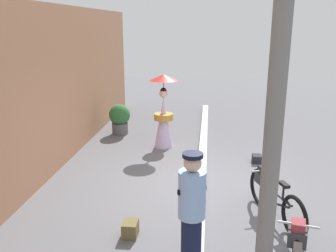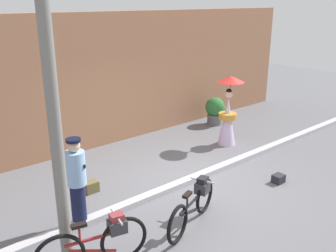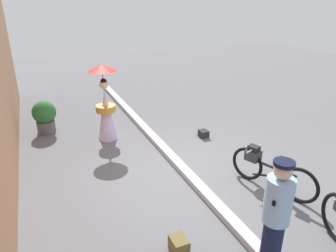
{
  "view_description": "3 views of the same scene",
  "coord_description": "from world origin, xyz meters",
  "px_view_note": "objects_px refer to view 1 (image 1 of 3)",
  "views": [
    {
      "loc": [
        -6.83,
        -0.09,
        3.11
      ],
      "look_at": [
        0.2,
        0.69,
        1.14
      ],
      "focal_mm": 39.25,
      "sensor_mm": 36.0,
      "label": 1
    },
    {
      "loc": [
        -5.3,
        -5.37,
        3.82
      ],
      "look_at": [
        -0.16,
        0.69,
        1.14
      ],
      "focal_mm": 40.31,
      "sensor_mm": 36.0,
      "label": 2
    },
    {
      "loc": [
        -5.1,
        2.54,
        3.38
      ],
      "look_at": [
        -0.02,
        0.34,
        1.09
      ],
      "focal_mm": 33.62,
      "sensor_mm": 36.0,
      "label": 3
    }
  ],
  "objects_px": {
    "backpack_on_pavement": "(131,228)",
    "potted_plant_by_door": "(120,118)",
    "person_with_parasol": "(164,113)",
    "person_officer": "(192,212)",
    "backpack_spare": "(257,159)",
    "bicycle_near_officer": "(273,195)",
    "utility_pole": "(276,102)"
  },
  "relations": [
    {
      "from": "backpack_on_pavement",
      "to": "potted_plant_by_door",
      "type": "bearing_deg",
      "value": 15.08
    },
    {
      "from": "person_with_parasol",
      "to": "potted_plant_by_door",
      "type": "xyz_separation_m",
      "value": [
        1.04,
        1.4,
        -0.44
      ]
    },
    {
      "from": "person_officer",
      "to": "backpack_on_pavement",
      "type": "relative_size",
      "value": 5.75
    },
    {
      "from": "person_officer",
      "to": "potted_plant_by_door",
      "type": "distance_m",
      "value": 6.51
    },
    {
      "from": "person_officer",
      "to": "backpack_spare",
      "type": "distance_m",
      "value": 4.38
    },
    {
      "from": "bicycle_near_officer",
      "to": "person_officer",
      "type": "height_order",
      "value": "person_officer"
    },
    {
      "from": "utility_pole",
      "to": "backpack_on_pavement",
      "type": "bearing_deg",
      "value": 51.66
    },
    {
      "from": "potted_plant_by_door",
      "to": "backpack_on_pavement",
      "type": "height_order",
      "value": "potted_plant_by_door"
    },
    {
      "from": "potted_plant_by_door",
      "to": "backpack_on_pavement",
      "type": "bearing_deg",
      "value": -164.92
    },
    {
      "from": "backpack_spare",
      "to": "person_officer",
      "type": "bearing_deg",
      "value": 161.99
    },
    {
      "from": "person_with_parasol",
      "to": "backpack_on_pavement",
      "type": "height_order",
      "value": "person_with_parasol"
    },
    {
      "from": "utility_pole",
      "to": "person_officer",
      "type": "bearing_deg",
      "value": 52.04
    },
    {
      "from": "person_officer",
      "to": "utility_pole",
      "type": "bearing_deg",
      "value": -127.96
    },
    {
      "from": "person_with_parasol",
      "to": "potted_plant_by_door",
      "type": "bearing_deg",
      "value": 53.52
    },
    {
      "from": "potted_plant_by_door",
      "to": "utility_pole",
      "type": "height_order",
      "value": "utility_pole"
    },
    {
      "from": "backpack_on_pavement",
      "to": "utility_pole",
      "type": "distance_m",
      "value": 3.18
    },
    {
      "from": "bicycle_near_officer",
      "to": "person_with_parasol",
      "type": "bearing_deg",
      "value": 33.13
    },
    {
      "from": "potted_plant_by_door",
      "to": "backpack_spare",
      "type": "distance_m",
      "value": 4.21
    },
    {
      "from": "person_with_parasol",
      "to": "utility_pole",
      "type": "distance_m",
      "value": 6.08
    },
    {
      "from": "potted_plant_by_door",
      "to": "utility_pole",
      "type": "bearing_deg",
      "value": -154.6
    },
    {
      "from": "backpack_on_pavement",
      "to": "backpack_spare",
      "type": "bearing_deg",
      "value": -34.3
    },
    {
      "from": "backpack_spare",
      "to": "backpack_on_pavement",
      "type": "bearing_deg",
      "value": 145.7
    },
    {
      "from": "person_officer",
      "to": "backpack_on_pavement",
      "type": "xyz_separation_m",
      "value": [
        0.76,
        0.95,
        -0.75
      ]
    },
    {
      "from": "backpack_spare",
      "to": "utility_pole",
      "type": "height_order",
      "value": "utility_pole"
    },
    {
      "from": "backpack_spare",
      "to": "utility_pole",
      "type": "relative_size",
      "value": 0.05
    },
    {
      "from": "bicycle_near_officer",
      "to": "person_officer",
      "type": "distance_m",
      "value": 2.08
    },
    {
      "from": "potted_plant_by_door",
      "to": "bicycle_near_officer",
      "type": "bearing_deg",
      "value": -140.82
    },
    {
      "from": "person_officer",
      "to": "potted_plant_by_door",
      "type": "height_order",
      "value": "person_officer"
    },
    {
      "from": "potted_plant_by_door",
      "to": "backpack_on_pavement",
      "type": "xyz_separation_m",
      "value": [
        -5.29,
        -1.43,
        -0.36
      ]
    },
    {
      "from": "person_officer",
      "to": "person_with_parasol",
      "type": "bearing_deg",
      "value": 10.95
    },
    {
      "from": "backpack_spare",
      "to": "utility_pole",
      "type": "xyz_separation_m",
      "value": [
        -4.72,
        0.54,
        2.31
      ]
    },
    {
      "from": "potted_plant_by_door",
      "to": "utility_pole",
      "type": "relative_size",
      "value": 0.18
    }
  ]
}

